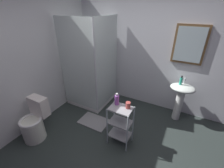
# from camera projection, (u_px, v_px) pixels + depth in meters

# --- Properties ---
(ground_plane) EXTENTS (4.20, 4.20, 0.02)m
(ground_plane) POSITION_uv_depth(u_px,v_px,m) (114.00, 161.00, 2.37)
(ground_plane) COLOR #2B3330
(wall_back) EXTENTS (4.20, 0.14, 2.50)m
(wall_back) POSITION_uv_depth(u_px,v_px,m) (154.00, 53.00, 3.21)
(wall_back) COLOR silver
(wall_back) RESTS_ON ground_plane
(wall_left) EXTENTS (0.10, 4.20, 2.50)m
(wall_left) POSITION_uv_depth(u_px,v_px,m) (18.00, 66.00, 2.55)
(wall_left) COLOR silver
(wall_left) RESTS_ON ground_plane
(shower_stall) EXTENTS (0.92, 0.92, 2.00)m
(shower_stall) POSITION_uv_depth(u_px,v_px,m) (93.00, 86.00, 3.58)
(shower_stall) COLOR white
(shower_stall) RESTS_ON ground_plane
(pedestal_sink) EXTENTS (0.46, 0.37, 0.81)m
(pedestal_sink) POSITION_uv_depth(u_px,v_px,m) (181.00, 95.00, 2.98)
(pedestal_sink) COLOR white
(pedestal_sink) RESTS_ON ground_plane
(sink_faucet) EXTENTS (0.03, 0.03, 0.10)m
(sink_faucet) POSITION_uv_depth(u_px,v_px,m) (185.00, 80.00, 2.94)
(sink_faucet) COLOR silver
(sink_faucet) RESTS_ON pedestal_sink
(toilet) EXTENTS (0.37, 0.49, 0.76)m
(toilet) POSITION_uv_depth(u_px,v_px,m) (35.00, 123.00, 2.66)
(toilet) COLOR white
(toilet) RESTS_ON ground_plane
(storage_cart) EXTENTS (0.38, 0.28, 0.74)m
(storage_cart) POSITION_uv_depth(u_px,v_px,m) (120.00, 123.00, 2.49)
(storage_cart) COLOR silver
(storage_cart) RESTS_ON ground_plane
(hand_soap_bottle) EXTENTS (0.05, 0.05, 0.18)m
(hand_soap_bottle) POSITION_uv_depth(u_px,v_px,m) (181.00, 81.00, 2.86)
(hand_soap_bottle) COLOR #2DBC99
(hand_soap_bottle) RESTS_ON pedestal_sink
(conditioner_bottle_purple) EXTENTS (0.07, 0.07, 0.20)m
(conditioner_bottle_purple) POSITION_uv_depth(u_px,v_px,m) (117.00, 100.00, 2.40)
(conditioner_bottle_purple) COLOR purple
(conditioner_bottle_purple) RESTS_ON storage_cart
(rinse_cup) EXTENTS (0.08, 0.08, 0.10)m
(rinse_cup) POSITION_uv_depth(u_px,v_px,m) (128.00, 105.00, 2.33)
(rinse_cup) COLOR #B24742
(rinse_cup) RESTS_ON storage_cart
(bath_mat) EXTENTS (0.60, 0.40, 0.02)m
(bath_mat) POSITION_uv_depth(u_px,v_px,m) (94.00, 121.00, 3.14)
(bath_mat) COLOR gray
(bath_mat) RESTS_ON ground_plane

